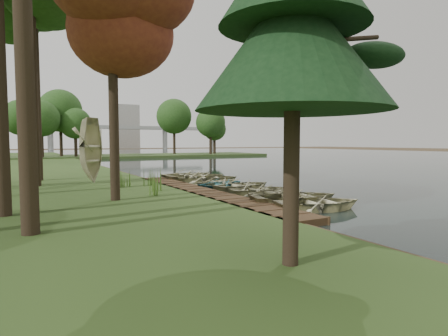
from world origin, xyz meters
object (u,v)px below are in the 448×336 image
rowboat_1 (295,195)px  stored_rowboat (92,177)px  rowboat_0 (319,201)px  pine_tree (293,4)px  boardwalk (202,194)px  rowboat_2 (279,191)px

rowboat_1 → stored_rowboat: 12.44m
rowboat_0 → pine_tree: size_ratio=0.44×
boardwalk → rowboat_0: 6.29m
pine_tree → rowboat_1: bearing=49.6°
rowboat_2 → rowboat_1: bearing=148.3°
rowboat_0 → pine_tree: 9.18m
boardwalk → rowboat_1: bearing=-61.2°
boardwalk → rowboat_0: size_ratio=4.49×
boardwalk → rowboat_2: (2.84, -2.62, 0.26)m
rowboat_1 → rowboat_2: (0.45, 1.72, -0.04)m
boardwalk → stored_rowboat: (-4.22, 6.20, 0.55)m
boardwalk → pine_tree: 12.69m
boardwalk → stored_rowboat: stored_rowboat is taller
boardwalk → rowboat_1: (2.39, -4.34, 0.30)m
boardwalk → stored_rowboat: 7.52m
boardwalk → rowboat_0: (2.34, -5.83, 0.27)m
rowboat_0 → pine_tree: (-5.67, -5.24, 4.97)m
stored_rowboat → rowboat_1: bearing=-104.2°
rowboat_0 → rowboat_2: rowboat_0 is taller
rowboat_1 → boardwalk: bearing=41.9°
boardwalk → rowboat_1: 4.96m
rowboat_1 → rowboat_0: bearing=-168.9°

